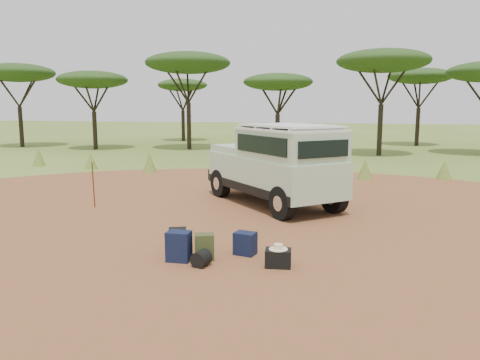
% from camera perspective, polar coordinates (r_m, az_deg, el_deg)
% --- Properties ---
extents(ground, '(140.00, 140.00, 0.00)m').
position_cam_1_polar(ground, '(10.91, -0.03, -5.96)').
color(ground, '#576D26').
rests_on(ground, ground).
extents(dirt_clearing, '(23.00, 23.00, 0.01)m').
position_cam_1_polar(dirt_clearing, '(10.91, -0.03, -5.94)').
color(dirt_clearing, brown).
rests_on(dirt_clearing, ground).
extents(grass_fringe, '(36.60, 1.60, 0.90)m').
position_cam_1_polar(grass_fringe, '(19.22, 6.36, 1.72)').
color(grass_fringe, '#576D26').
rests_on(grass_fringe, ground).
extents(acacia_treeline, '(46.70, 13.20, 6.26)m').
position_cam_1_polar(acacia_treeline, '(30.18, 10.46, 12.74)').
color(acacia_treeline, black).
rests_on(acacia_treeline, ground).
extents(safari_vehicle, '(4.57, 4.77, 2.33)m').
position_cam_1_polar(safari_vehicle, '(13.33, 4.40, 1.67)').
color(safari_vehicle, '#ACC8AA').
rests_on(safari_vehicle, ground).
extents(walking_staff, '(0.23, 0.39, 1.33)m').
position_cam_1_polar(walking_staff, '(13.48, -17.44, -0.61)').
color(walking_staff, maroon).
rests_on(walking_staff, ground).
extents(backpack_black, '(0.40, 0.35, 0.46)m').
position_cam_1_polar(backpack_black, '(9.29, -7.61, -7.24)').
color(backpack_black, black).
rests_on(backpack_black, ground).
extents(backpack_navy, '(0.43, 0.32, 0.56)m').
position_cam_1_polar(backpack_navy, '(8.70, -7.47, -8.04)').
color(backpack_navy, '#101B34').
rests_on(backpack_navy, ground).
extents(backpack_olive, '(0.42, 0.36, 0.49)m').
position_cam_1_polar(backpack_olive, '(8.73, -4.37, -8.15)').
color(backpack_olive, '#394720').
rests_on(backpack_olive, ground).
extents(duffel_navy, '(0.44, 0.37, 0.44)m').
position_cam_1_polar(duffel_navy, '(9.00, 0.63, -7.76)').
color(duffel_navy, '#101B34').
rests_on(duffel_navy, ground).
extents(hard_case, '(0.48, 0.37, 0.32)m').
position_cam_1_polar(hard_case, '(8.39, 4.67, -9.48)').
color(hard_case, black).
rests_on(hard_case, ground).
extents(stuff_sack, '(0.35, 0.35, 0.29)m').
position_cam_1_polar(stuff_sack, '(8.42, -4.74, -9.53)').
color(stuff_sack, black).
rests_on(stuff_sack, ground).
extents(safari_hat, '(0.33, 0.33, 0.10)m').
position_cam_1_polar(safari_hat, '(8.33, 4.69, -8.20)').
color(safari_hat, beige).
rests_on(safari_hat, hard_case).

